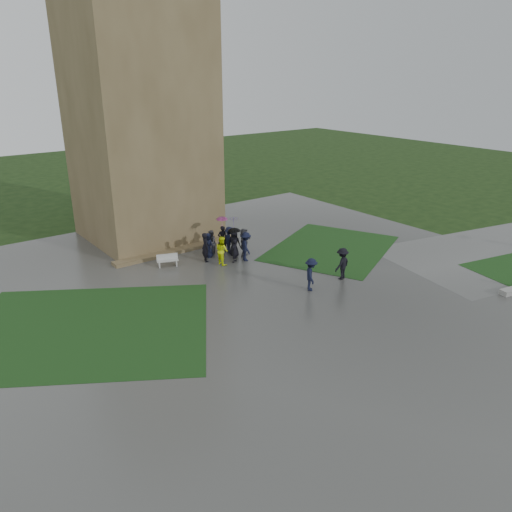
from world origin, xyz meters
TOP-DOWN VIEW (x-y plane):
  - ground at (0.00, 0.00)m, footprint 120.00×120.00m
  - plaza at (0.00, 2.00)m, footprint 34.00×34.00m
  - lawn_inset_left at (-8.50, 4.00)m, footprint 14.10×13.46m
  - lawn_inset_right at (8.50, 5.00)m, footprint 11.12×10.15m
  - tower at (0.00, 15.00)m, footprint 8.00×8.00m
  - tower_plinth at (0.00, 10.60)m, footprint 9.00×0.80m
  - bench at (-1.81, 8.74)m, footprint 1.35×0.83m
  - visitor_cluster at (2.17, 7.71)m, footprint 3.60×3.34m
  - pedestrian_mid at (2.71, 0.86)m, footprint 1.18×1.30m
  - pedestrian_near at (5.19, 0.93)m, footprint 1.31×0.87m

SIDE VIEW (x-z plane):
  - ground at x=0.00m, z-range 0.00..0.00m
  - plaza at x=0.00m, z-range 0.00..0.02m
  - lawn_inset_left at x=-8.50m, z-range 0.02..0.03m
  - lawn_inset_right at x=8.50m, z-range 0.02..0.03m
  - tower_plinth at x=0.00m, z-range 0.02..0.24m
  - bench at x=-1.81m, z-range 0.03..0.78m
  - pedestrian_mid at x=2.71m, z-range 0.02..1.83m
  - pedestrian_near at x=5.19m, z-range 0.02..1.87m
  - visitor_cluster at x=2.17m, z-range -0.19..2.39m
  - tower at x=0.00m, z-range 0.00..18.00m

